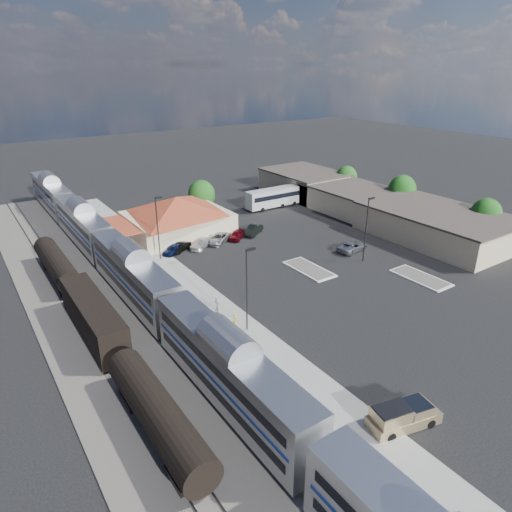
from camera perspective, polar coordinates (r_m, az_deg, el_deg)
ground at (r=57.00m, az=4.86°, el=-3.33°), size 280.00×280.00×0.00m
railbed at (r=54.90m, az=-18.18°, el=-5.50°), size 16.00×100.00×0.12m
platform at (r=55.82m, az=-8.76°, el=-4.02°), size 5.50×92.00×0.18m
passenger_train at (r=53.35m, az=-15.10°, el=-2.59°), size 3.00×104.00×5.55m
freight_cars at (r=48.03m, az=-19.64°, el=-7.43°), size 2.80×46.00×4.00m
station_depot at (r=72.77m, az=-9.86°, el=4.96°), size 18.35×12.24×6.20m
buildings_east at (r=84.14m, az=13.83°, el=6.47°), size 14.40×51.40×4.80m
traffic_island_south at (r=60.68m, az=6.64°, el=-1.61°), size 3.30×7.50×0.21m
traffic_island_north at (r=61.51m, az=19.88°, el=-2.55°), size 3.30×7.50×0.21m
lamp_plat_s at (r=44.50m, az=-1.08°, el=-3.48°), size 1.08×0.25×9.00m
lamp_plat_n at (r=62.75m, az=-12.16°, el=4.00°), size 1.08×0.25×9.00m
lamp_lot at (r=62.80m, az=13.70°, el=3.87°), size 1.08×0.25×9.00m
tree_east_a at (r=78.36m, az=26.80°, el=4.69°), size 4.56×4.56×6.42m
tree_east_b at (r=86.70m, az=17.79°, el=7.85°), size 4.94×4.94×6.96m
tree_east_c at (r=95.78m, az=11.22°, el=9.57°), size 4.41×4.41×6.21m
tree_depot at (r=80.85m, az=-6.83°, el=7.60°), size 4.71×4.71×6.63m
pickup_truck at (r=37.61m, az=18.02°, el=-18.47°), size 5.89×3.17×1.93m
suv at (r=67.48m, az=11.97°, el=1.18°), size 5.45×3.16×1.43m
coach_bus at (r=86.36m, az=2.27°, el=7.41°), size 11.39×2.61×3.65m
person_a at (r=46.84m, az=-2.62°, el=-8.05°), size 0.51×0.68×1.71m
person_b at (r=49.63m, az=-4.91°, el=-6.09°), size 0.75×0.94×1.88m
parked_car_a at (r=66.13m, az=-10.27°, el=0.82°), size 4.24×3.34×1.35m
parked_car_b at (r=66.84m, az=-9.46°, el=1.09°), size 4.07×3.12×1.29m
parked_car_c at (r=67.85m, az=-6.91°, el=1.61°), size 4.84×4.27×1.34m
parked_car_d at (r=69.49m, az=-4.69°, el=2.24°), size 5.39×4.85×1.39m
parked_car_e at (r=70.77m, az=-2.32°, el=2.69°), size 4.31×3.77×1.40m
parked_car_f at (r=72.62m, az=-0.30°, el=3.29°), size 4.66×3.83×1.50m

